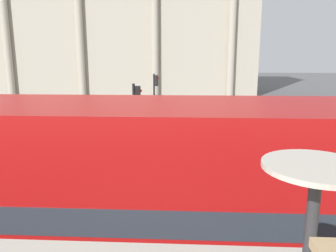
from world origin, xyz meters
name	(u,v)px	position (x,y,z in m)	size (l,w,h in m)	color
double_decker_bus	(67,202)	(-1.39, 3.48, 2.35)	(11.12, 2.76, 4.21)	black
cafe_dining_table	(314,197)	(1.53, -0.35, 4.24)	(0.60, 0.60, 0.73)	#2D2D30
plaza_building_left	(125,7)	(-7.53, 44.79, 11.60)	(35.10, 12.90, 23.20)	#B2A893
traffic_light_near	(136,115)	(-1.30, 11.63, 2.53)	(0.42, 0.24, 3.88)	black
traffic_light_mid	(155,94)	(-1.20, 19.58, 2.53)	(0.42, 0.24, 3.87)	black
pedestrian_grey	(53,126)	(-6.99, 16.41, 0.95)	(0.32, 0.32, 1.66)	#282B33
pedestrian_red	(48,120)	(-7.92, 17.96, 0.99)	(0.32, 0.32, 1.73)	#282B33
pedestrian_blue	(250,120)	(5.00, 18.77, 0.97)	(0.32, 0.32, 1.69)	#282B33
pedestrian_black	(153,133)	(-0.88, 14.62, 1.06)	(0.32, 0.32, 1.83)	#282B33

